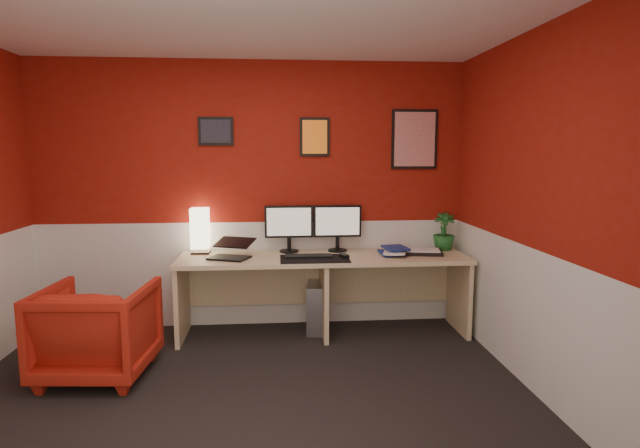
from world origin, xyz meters
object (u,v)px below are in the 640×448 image
(monitor_left, at_px, (289,221))
(potted_plant, at_px, (444,231))
(desk, at_px, (324,295))
(monitor_right, at_px, (338,221))
(armchair, at_px, (98,330))
(zen_tray, at_px, (423,252))
(laptop, at_px, (229,247))
(shoji_lamp, at_px, (200,232))
(pc_tower, at_px, (318,306))

(monitor_left, bearing_deg, potted_plant, -1.03)
(desk, bearing_deg, monitor_left, 144.41)
(desk, xyz_separation_m, monitor_right, (0.15, 0.22, 0.66))
(armchair, bearing_deg, monitor_left, -141.08)
(monitor_left, bearing_deg, zen_tray, -9.14)
(desk, height_order, monitor_left, monitor_left)
(monitor_right, bearing_deg, desk, -124.64)
(laptop, relative_size, monitor_left, 0.57)
(shoji_lamp, xyz_separation_m, potted_plant, (2.29, -0.03, -0.02))
(potted_plant, bearing_deg, pc_tower, -176.93)
(zen_tray, height_order, pc_tower, zen_tray)
(pc_tower, bearing_deg, desk, -66.48)
(shoji_lamp, bearing_deg, potted_plant, -0.85)
(monitor_left, bearing_deg, pc_tower, -18.88)
(pc_tower, xyz_separation_m, armchair, (-1.71, -0.88, 0.13))
(armchair, bearing_deg, pc_tower, -147.79)
(desk, relative_size, laptop, 7.88)
(monitor_left, xyz_separation_m, armchair, (-1.45, -0.97, -0.67))
(monitor_right, distance_m, potted_plant, 1.02)
(shoji_lamp, distance_m, monitor_right, 1.28)
(zen_tray, bearing_deg, monitor_left, 170.86)
(potted_plant, relative_size, armchair, 0.47)
(monitor_left, height_order, armchair, monitor_left)
(pc_tower, bearing_deg, zen_tray, 0.54)
(laptop, relative_size, monitor_right, 0.57)
(monitor_right, distance_m, armchair, 2.24)
(potted_plant, distance_m, armchair, 3.12)
(potted_plant, relative_size, pc_tower, 0.80)
(potted_plant, xyz_separation_m, armchair, (-2.92, -0.95, -0.56))
(monitor_left, height_order, pc_tower, monitor_left)
(monitor_right, relative_size, zen_tray, 1.66)
(shoji_lamp, bearing_deg, laptop, -44.96)
(monitor_right, distance_m, pc_tower, 0.82)
(shoji_lamp, distance_m, laptop, 0.41)
(pc_tower, bearing_deg, monitor_left, 167.95)
(desk, distance_m, zen_tray, 0.99)
(potted_plant, bearing_deg, zen_tray, -145.81)
(monitor_left, relative_size, potted_plant, 1.62)
(monitor_left, height_order, potted_plant, monitor_left)
(zen_tray, height_order, potted_plant, potted_plant)
(monitor_right, distance_m, zen_tray, 0.84)
(zen_tray, xyz_separation_m, armchair, (-2.67, -0.78, -0.39))
(zen_tray, bearing_deg, shoji_lamp, 174.29)
(monitor_right, bearing_deg, laptop, -164.26)
(desk, relative_size, shoji_lamp, 6.50)
(zen_tray, relative_size, armchair, 0.45)
(laptop, xyz_separation_m, armchair, (-0.91, -0.69, -0.49))
(zen_tray, bearing_deg, armchair, -163.80)
(shoji_lamp, xyz_separation_m, armchair, (-0.63, -0.98, -0.58))
(shoji_lamp, relative_size, zen_tray, 1.14)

